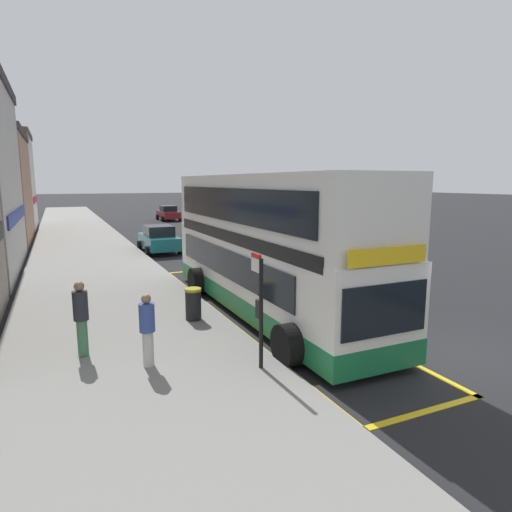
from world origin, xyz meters
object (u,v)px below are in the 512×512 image
Objects in this scene: parked_car_maroon_distant at (168,213)px; pedestrian_further_back at (147,327)px; bus_stop_sign at (260,301)px; pedestrian_waiting_near_sign at (81,315)px; parked_car_teal_ahead at (159,239)px; litter_bin at (193,304)px; parked_car_navy_across at (216,225)px; double_decker_bus at (265,249)px.

pedestrian_further_back reaches higher than parked_car_maroon_distant.
bus_stop_sign is 1.40× the size of pedestrian_waiting_near_sign.
pedestrian_waiting_near_sign is 1.78m from pedestrian_further_back.
parked_car_teal_ahead is at bearing 77.08° from pedestrian_further_back.
litter_bin is (-1.96, -13.83, -0.18)m from parked_car_teal_ahead.
parked_car_maroon_distant is at bearing 77.87° from litter_bin.
pedestrian_further_back is (1.29, -1.23, -0.09)m from pedestrian_waiting_near_sign.
parked_car_navy_across and parked_car_teal_ahead have the same top height.
bus_stop_sign is 4.00m from litter_bin.
bus_stop_sign is 2.65× the size of litter_bin.
bus_stop_sign is 0.60× the size of parked_car_maroon_distant.
parked_car_teal_ahead is 2.34× the size of pedestrian_waiting_near_sign.
litter_bin is (-2.48, -0.22, -1.45)m from double_decker_bus.
pedestrian_waiting_near_sign is (-5.62, -1.80, -0.94)m from double_decker_bus.
bus_stop_sign is 1.53× the size of pedestrian_further_back.
bus_stop_sign is 4.22m from pedestrian_waiting_near_sign.
litter_bin is at bearing 26.57° from pedestrian_waiting_near_sign.
litter_bin is (-7.57, -35.25, -0.18)m from parked_car_maroon_distant.
pedestrian_waiting_near_sign is (-10.72, -36.82, 0.32)m from parked_car_maroon_distant.
parked_car_navy_across is at bearing 69.01° from litter_bin.
litter_bin is (3.14, 1.57, -0.50)m from pedestrian_waiting_near_sign.
double_decker_bus is 11.92× the size of litter_bin.
pedestrian_further_back is at bearing -123.54° from litter_bin.
double_decker_bus reaches higher than pedestrian_further_back.
parked_car_maroon_distant is at bearing 81.72° from double_decker_bus.
parked_car_teal_ahead is 16.22m from pedestrian_waiting_near_sign.
parked_car_navy_across is 4.43× the size of litter_bin.
pedestrian_waiting_near_sign reaches higher than parked_car_maroon_distant.
pedestrian_waiting_near_sign is (-5.10, -15.40, 0.32)m from parked_car_teal_ahead.
bus_stop_sign reaches higher than litter_bin.
parked_car_teal_ahead is (-0.52, 13.60, -1.27)m from double_decker_bus.
parked_car_navy_across is (5.50, 20.56, -1.27)m from double_decker_bus.
pedestrian_waiting_near_sign is at bearing 147.07° from bus_stop_sign.
pedestrian_waiting_near_sign reaches higher than parked_car_navy_across.
pedestrian_further_back is (-9.83, -23.59, 0.23)m from parked_car_navy_across.
bus_stop_sign is at bearing -84.48° from litter_bin.
pedestrian_further_back reaches higher than parked_car_teal_ahead.
pedestrian_further_back reaches higher than parked_car_navy_across.
double_decker_bus is 2.69× the size of parked_car_maroon_distant.
parked_car_navy_across is (7.60, 24.63, -0.84)m from bus_stop_sign.
double_decker_bus reaches higher than pedestrian_waiting_near_sign.
double_decker_bus is 13.67m from parked_car_teal_ahead.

